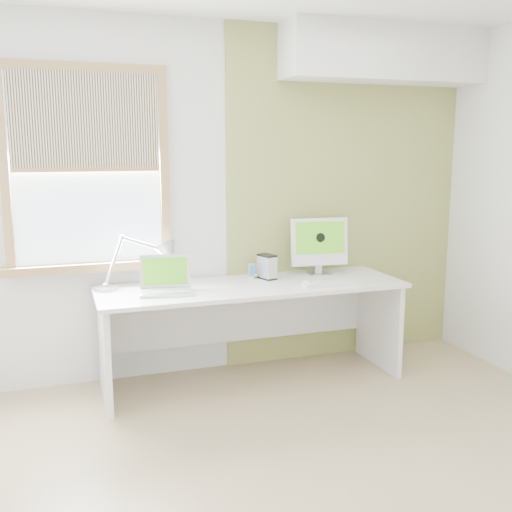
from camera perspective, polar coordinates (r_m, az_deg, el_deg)
name	(u,v)px	position (r m, az deg, el deg)	size (l,w,h in m)	color
room	(327,232)	(2.85, 6.84, 2.36)	(4.04, 3.54, 2.64)	tan
accent_wall	(346,198)	(4.84, 8.63, 5.57)	(2.00, 0.02, 2.60)	olive
soffit	(384,54)	(4.83, 12.21, 18.54)	(1.60, 0.40, 0.42)	white
window	(87,170)	(4.27, -15.95, 7.96)	(1.20, 0.14, 1.42)	#997243
desk	(249,309)	(4.35, -0.64, -5.09)	(2.20, 0.70, 0.73)	white
desk_lamp	(157,258)	(4.26, -9.53, -0.16)	(0.68, 0.29, 0.38)	silver
laptop	(166,283)	(4.07, -8.71, -2.60)	(0.38, 0.33, 0.24)	silver
phone_dock	(252,274)	(4.43, -0.42, -1.78)	(0.07, 0.07, 0.12)	silver
external_drive	(267,267)	(4.41, 1.06, -1.04)	(0.13, 0.16, 0.18)	silver
imac	(319,243)	(4.58, 6.12, 1.26)	(0.45, 0.16, 0.44)	silver
keyboard	(331,284)	(4.26, 7.29, -2.69)	(0.43, 0.15, 0.02)	white
mouse	(307,283)	(4.25, 4.98, -2.58)	(0.06, 0.10, 0.03)	white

